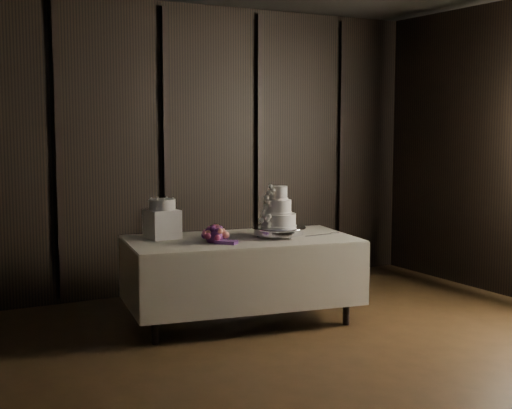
% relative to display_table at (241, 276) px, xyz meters
% --- Properties ---
extents(room, '(6.08, 7.08, 3.08)m').
position_rel_display_table_xyz_m(room, '(-0.15, -2.07, 1.08)').
color(room, black).
rests_on(room, ground).
extents(display_table, '(2.13, 1.34, 0.76)m').
position_rel_display_table_xyz_m(display_table, '(0.00, 0.00, 0.00)').
color(display_table, beige).
rests_on(display_table, ground).
extents(cake_stand, '(0.61, 0.61, 0.09)m').
position_rel_display_table_xyz_m(cake_stand, '(0.32, -0.11, 0.39)').
color(cake_stand, silver).
rests_on(cake_stand, display_table).
extents(wedding_cake, '(0.34, 0.30, 0.36)m').
position_rel_display_table_xyz_m(wedding_cake, '(0.29, -0.12, 0.58)').
color(wedding_cake, white).
rests_on(wedding_cake, cake_stand).
extents(bouquet, '(0.48, 0.47, 0.19)m').
position_rel_display_table_xyz_m(bouquet, '(-0.30, -0.09, 0.41)').
color(bouquet, '#DB6091').
rests_on(bouquet, display_table).
extents(box_pedestal, '(0.28, 0.28, 0.25)m').
position_rel_display_table_xyz_m(box_pedestal, '(-0.61, 0.34, 0.47)').
color(box_pedestal, white).
rests_on(box_pedestal, display_table).
extents(small_cake, '(0.24, 0.24, 0.09)m').
position_rel_display_table_xyz_m(small_cake, '(-0.61, 0.34, 0.64)').
color(small_cake, white).
rests_on(small_cake, box_pedestal).
extents(cake_knife, '(0.37, 0.04, 0.01)m').
position_rel_display_table_xyz_m(cake_knife, '(0.67, -0.22, 0.35)').
color(cake_knife, silver).
rests_on(cake_knife, display_table).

